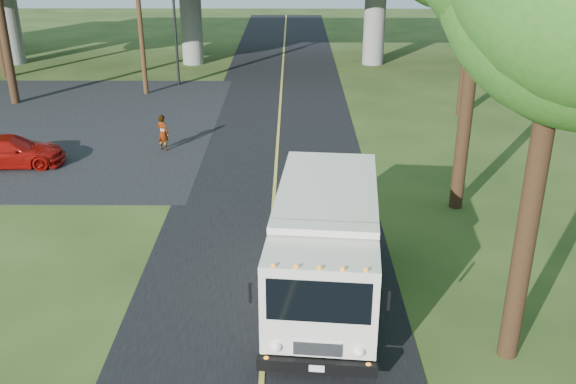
{
  "coord_description": "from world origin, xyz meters",
  "views": [
    {
      "loc": [
        0.64,
        -10.89,
        9.09
      ],
      "look_at": [
        0.52,
        6.49,
        1.6
      ],
      "focal_mm": 40.0,
      "sensor_mm": 36.0,
      "label": 1
    }
  ],
  "objects_px": {
    "step_van": "(326,244)",
    "pedestrian": "(163,133)",
    "utility_pole": "(139,9)",
    "traffic_signal": "(175,30)",
    "red_sedan": "(10,151)"
  },
  "relations": [
    {
      "from": "step_van",
      "to": "red_sedan",
      "type": "relative_size",
      "value": 1.69
    },
    {
      "from": "red_sedan",
      "to": "pedestrian",
      "type": "distance_m",
      "value": 6.0
    },
    {
      "from": "traffic_signal",
      "to": "red_sedan",
      "type": "distance_m",
      "value": 14.19
    },
    {
      "from": "utility_pole",
      "to": "step_van",
      "type": "relative_size",
      "value": 1.28
    },
    {
      "from": "pedestrian",
      "to": "utility_pole",
      "type": "bearing_deg",
      "value": -43.18
    },
    {
      "from": "red_sedan",
      "to": "pedestrian",
      "type": "bearing_deg",
      "value": -77.61
    },
    {
      "from": "step_van",
      "to": "pedestrian",
      "type": "relative_size",
      "value": 4.56
    },
    {
      "from": "utility_pole",
      "to": "red_sedan",
      "type": "distance_m",
      "value": 12.26
    },
    {
      "from": "step_van",
      "to": "pedestrian",
      "type": "height_order",
      "value": "step_van"
    },
    {
      "from": "traffic_signal",
      "to": "red_sedan",
      "type": "bearing_deg",
      "value": -108.71
    },
    {
      "from": "traffic_signal",
      "to": "utility_pole",
      "type": "height_order",
      "value": "utility_pole"
    },
    {
      "from": "traffic_signal",
      "to": "step_van",
      "type": "relative_size",
      "value": 0.74
    },
    {
      "from": "step_van",
      "to": "utility_pole",
      "type": "bearing_deg",
      "value": 118.82
    },
    {
      "from": "utility_pole",
      "to": "pedestrian",
      "type": "relative_size",
      "value": 5.86
    },
    {
      "from": "utility_pole",
      "to": "pedestrian",
      "type": "xyz_separation_m",
      "value": [
        2.72,
        -9.33,
        -3.83
      ]
    }
  ]
}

